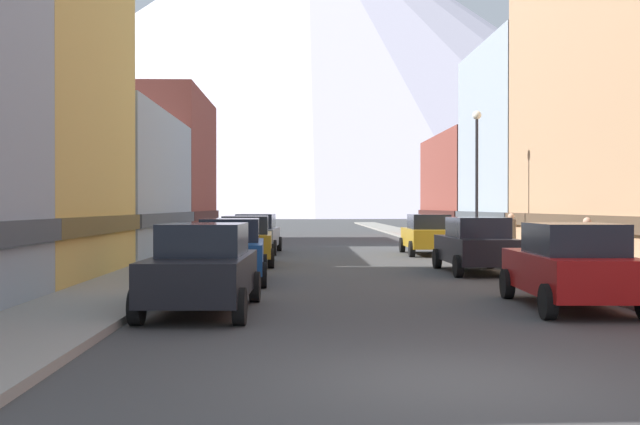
# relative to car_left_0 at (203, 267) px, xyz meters

# --- Properties ---
(ground_plane) EXTENTS (400.00, 400.00, 0.00)m
(ground_plane) POSITION_rel_car_left_0_xyz_m (3.80, -6.18, -0.90)
(ground_plane) COLOR #404040
(sidewalk_left) EXTENTS (2.50, 100.00, 0.15)m
(sidewalk_left) POSITION_rel_car_left_0_xyz_m (-2.45, 28.82, -0.82)
(sidewalk_left) COLOR gray
(sidewalk_left) RESTS_ON ground
(sidewalk_right) EXTENTS (2.50, 100.00, 0.15)m
(sidewalk_right) POSITION_rel_car_left_0_xyz_m (10.05, 28.82, -0.82)
(sidewalk_right) COLOR gray
(sidewalk_right) RESTS_ON ground
(storefront_left_2) EXTENTS (8.58, 13.07, 6.18)m
(storefront_left_2) POSITION_rel_car_left_0_xyz_m (-7.84, 17.84, 2.08)
(storefront_left_2) COLOR #99A5B2
(storefront_left_2) RESTS_ON ground
(storefront_left_3) EXTENTS (9.51, 11.85, 8.79)m
(storefront_left_3) POSITION_rel_car_left_0_xyz_m (-8.31, 30.43, 3.34)
(storefront_left_3) COLOR brown
(storefront_left_3) RESTS_ON ground
(storefront_right_2) EXTENTS (8.19, 10.62, 10.51)m
(storefront_right_2) POSITION_rel_car_left_0_xyz_m (15.24, 23.75, 4.18)
(storefront_right_2) COLOR #99A5B2
(storefront_right_2) RESTS_ON ground
(storefront_right_3) EXTENTS (10.09, 13.57, 7.00)m
(storefront_right_3) POSITION_rel_car_left_0_xyz_m (16.19, 36.18, 2.47)
(storefront_right_3) COLOR brown
(storefront_right_3) RESTS_ON ground
(car_left_0) EXTENTS (2.15, 4.44, 1.78)m
(car_left_0) POSITION_rel_car_left_0_xyz_m (0.00, 0.00, 0.00)
(car_left_0) COLOR black
(car_left_0) RESTS_ON ground
(car_left_1) EXTENTS (2.22, 4.47, 1.78)m
(car_left_1) POSITION_rel_car_left_0_xyz_m (-0.00, 6.11, 0.00)
(car_left_1) COLOR #19478C
(car_left_1) RESTS_ON ground
(car_left_2) EXTENTS (2.18, 4.45, 1.78)m
(car_left_2) POSITION_rel_car_left_0_xyz_m (0.00, 12.30, 0.00)
(car_left_2) COLOR #B28419
(car_left_2) RESTS_ON ground
(car_left_3) EXTENTS (2.24, 4.48, 1.78)m
(car_left_3) POSITION_rel_car_left_0_xyz_m (-0.00, 19.01, 0.00)
(car_left_3) COLOR slate
(car_left_3) RESTS_ON ground
(car_right_0) EXTENTS (2.23, 4.47, 1.78)m
(car_right_0) POSITION_rel_car_left_0_xyz_m (7.60, 0.32, 0.00)
(car_right_0) COLOR #9E1111
(car_right_0) RESTS_ON ground
(car_right_1) EXTENTS (2.10, 4.42, 1.78)m
(car_right_1) POSITION_rel_car_left_0_xyz_m (7.60, 8.79, 0.00)
(car_right_1) COLOR black
(car_right_1) RESTS_ON ground
(car_right_2) EXTENTS (2.11, 4.42, 1.78)m
(car_right_2) POSITION_rel_car_left_0_xyz_m (7.60, 17.85, 0.00)
(car_right_2) COLOR #B28419
(car_right_2) RESTS_ON ground
(potted_plant_0) EXTENTS (0.47, 0.47, 0.81)m
(potted_plant_0) POSITION_rel_car_left_0_xyz_m (10.80, 7.66, -0.32)
(potted_plant_0) COLOR gray
(potted_plant_0) RESTS_ON sidewalk_right
(pedestrian_0) EXTENTS (0.36, 0.36, 1.72)m
(pedestrian_0) POSITION_rel_car_left_0_xyz_m (10.05, 13.44, 0.05)
(pedestrian_0) COLOR brown
(pedestrian_0) RESTS_ON sidewalk_right
(pedestrian_1) EXTENTS (0.36, 0.36, 1.67)m
(pedestrian_1) POSITION_rel_car_left_0_xyz_m (10.05, 5.80, 0.02)
(pedestrian_1) COLOR brown
(pedestrian_1) RESTS_ON sidewalk_right
(streetlamp_right) EXTENTS (0.36, 0.36, 5.86)m
(streetlamp_right) POSITION_rel_car_left_0_xyz_m (9.15, 15.25, 3.09)
(streetlamp_right) COLOR black
(streetlamp_right) RESTS_ON sidewalk_right
(mountain_backdrop) EXTENTS (287.33, 287.33, 110.24)m
(mountain_backdrop) POSITION_rel_car_left_0_xyz_m (4.59, 253.82, 54.22)
(mountain_backdrop) COLOR silver
(mountain_backdrop) RESTS_ON ground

